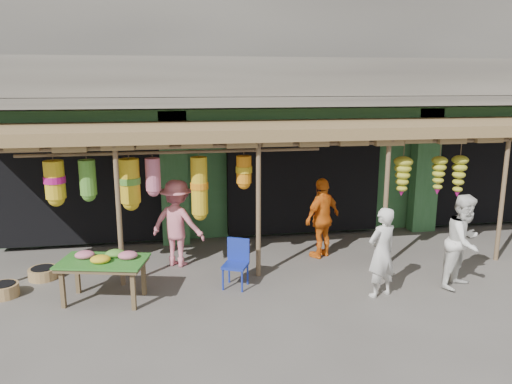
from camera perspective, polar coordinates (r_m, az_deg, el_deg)
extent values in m
plane|color=#514C47|center=(10.16, 8.52, -8.47)|extent=(80.00, 80.00, 0.00)
cube|color=gray|center=(14.37, 2.65, 18.09)|extent=(16.00, 6.00, 4.00)
cube|color=#2D6033|center=(14.61, 2.38, 4.24)|extent=(16.00, 5.70, 3.00)
cube|color=gray|center=(11.07, 6.35, 10.32)|extent=(16.00, 0.90, 0.22)
cube|color=gray|center=(10.68, 7.03, 12.90)|extent=(16.00, 0.10, 0.80)
cube|color=#2D6033|center=(11.47, 5.75, 8.66)|extent=(16.00, 0.35, 0.35)
cube|color=yellow|center=(11.15, -19.97, 7.34)|extent=(1.70, 0.06, 0.55)
cube|color=#B21414|center=(11.11, -20.00, 7.32)|extent=(1.30, 0.02, 0.30)
cube|color=black|center=(12.34, -18.68, 1.31)|extent=(3.60, 2.00, 2.50)
cube|color=black|center=(12.57, 4.45, 2.14)|extent=(3.60, 2.00, 2.50)
cube|color=black|center=(14.62, 23.82, 2.58)|extent=(3.60, 2.00, 2.50)
cube|color=#2D6033|center=(11.23, -9.32, 1.52)|extent=(0.60, 0.35, 3.00)
cube|color=#2D6033|center=(12.77, 18.71, 2.35)|extent=(0.60, 0.35, 3.00)
cylinder|color=brown|center=(9.13, -15.38, -2.64)|extent=(0.09, 0.09, 2.60)
cylinder|color=brown|center=(9.22, 0.28, -2.03)|extent=(0.09, 0.09, 2.60)
cylinder|color=brown|center=(9.95, 14.60, -1.34)|extent=(0.09, 0.09, 2.60)
cylinder|color=brown|center=(11.21, 26.32, -0.71)|extent=(0.09, 0.09, 2.60)
cylinder|color=brown|center=(9.29, 7.93, 5.50)|extent=(12.90, 0.08, 0.08)
cylinder|color=brown|center=(9.26, -9.36, 4.50)|extent=(5.50, 0.06, 0.06)
cube|color=brown|center=(10.39, 7.44, 7.26)|extent=(14.00, 2.70, 0.22)
cube|color=brown|center=(8.82, -21.22, -10.39)|extent=(0.08, 0.08, 0.62)
cube|color=brown|center=(8.41, -13.84, -11.01)|extent=(0.08, 0.08, 0.62)
cube|color=brown|center=(9.32, -19.72, -9.04)|extent=(0.08, 0.08, 0.62)
cube|color=brown|center=(8.93, -12.72, -9.54)|extent=(0.08, 0.08, 0.62)
cube|color=brown|center=(8.73, -17.09, -7.86)|extent=(1.51, 1.08, 0.06)
cube|color=#26661E|center=(8.71, -17.11, -7.56)|extent=(1.57, 1.13, 0.03)
ellipsoid|color=#D66B88|center=(8.90, -18.99, -6.80)|extent=(0.33, 0.27, 0.14)
ellipsoid|color=yellow|center=(8.60, -17.36, -7.35)|extent=(0.33, 0.27, 0.14)
ellipsoid|color=#D66B88|center=(8.66, -14.44, -7.03)|extent=(0.33, 0.27, 0.14)
ellipsoid|color=#579B33|center=(8.81, -15.80, -6.77)|extent=(0.33, 0.27, 0.14)
cylinder|color=navy|center=(8.96, -3.80, -9.96)|extent=(0.04, 0.04, 0.39)
cylinder|color=navy|center=(8.86, -1.61, -10.21)|extent=(0.04, 0.04, 0.39)
cylinder|color=navy|center=(9.27, -3.09, -9.16)|extent=(0.04, 0.04, 0.39)
cylinder|color=navy|center=(9.17, -0.97, -9.38)|extent=(0.04, 0.04, 0.39)
cube|color=navy|center=(8.98, -2.38, -8.40)|extent=(0.55, 0.55, 0.05)
cube|color=navy|center=(9.08, -2.02, -6.59)|extent=(0.39, 0.21, 0.44)
cylinder|color=olive|center=(10.27, -23.14, -8.55)|extent=(0.62, 0.62, 0.20)
cylinder|color=olive|center=(9.74, -26.86, -10.00)|extent=(0.51, 0.51, 0.22)
imported|color=silver|center=(8.77, 14.17, -6.72)|extent=(0.67, 0.55, 1.57)
imported|color=white|center=(9.60, 22.68, -5.24)|extent=(1.04, 0.99, 1.70)
imported|color=orange|center=(10.46, 7.59, -2.95)|extent=(1.05, 0.89, 1.69)
imported|color=pink|center=(10.02, -8.99, -3.54)|extent=(1.30, 1.11, 1.74)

